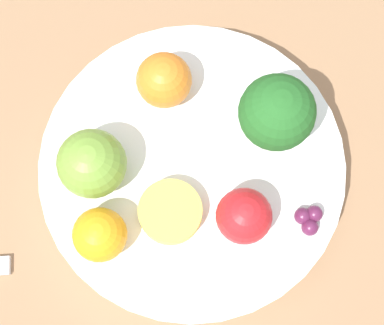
{
  "coord_description": "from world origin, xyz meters",
  "views": [
    {
      "loc": [
        -0.05,
        0.13,
        0.58
      ],
      "look_at": [
        0.0,
        0.0,
        0.07
      ],
      "focal_mm": 60.0,
      "sensor_mm": 36.0,
      "label": 1
    }
  ],
  "objects": [
    {
      "name": "ground_plane",
      "position": [
        0.0,
        0.0,
        0.0
      ],
      "size": [
        6.0,
        6.0,
        0.0
      ],
      "primitive_type": "plane",
      "color": "gray"
    },
    {
      "name": "bowl",
      "position": [
        0.0,
        0.0,
        0.04
      ],
      "size": [
        0.26,
        0.26,
        0.04
      ],
      "color": "white",
      "rests_on": "table_surface"
    },
    {
      "name": "orange_back",
      "position": [
        0.04,
        0.09,
        0.08
      ],
      "size": [
        0.04,
        0.04,
        0.04
      ],
      "color": "orange",
      "rests_on": "bowl"
    },
    {
      "name": "broccoli",
      "position": [
        -0.05,
        -0.06,
        0.1
      ],
      "size": [
        0.06,
        0.06,
        0.08
      ],
      "color": "#8CB76B",
      "rests_on": "bowl"
    },
    {
      "name": "orange_front",
      "position": [
        0.05,
        -0.05,
        0.08
      ],
      "size": [
        0.05,
        0.05,
        0.05
      ],
      "color": "orange",
      "rests_on": "bowl"
    },
    {
      "name": "apple_red",
      "position": [
        -0.06,
        0.03,
        0.08
      ],
      "size": [
        0.05,
        0.05,
        0.05
      ],
      "color": "red",
      "rests_on": "bowl"
    },
    {
      "name": "small_cup",
      "position": [
        0.0,
        0.05,
        0.06
      ],
      "size": [
        0.05,
        0.05,
        0.02
      ],
      "color": "#F4CC4C",
      "rests_on": "bowl"
    },
    {
      "name": "table_surface",
      "position": [
        0.0,
        0.0,
        0.01
      ],
      "size": [
        1.2,
        1.2,
        0.02
      ],
      "color": "#936D4C",
      "rests_on": "ground_plane"
    },
    {
      "name": "grape_cluster",
      "position": [
        -0.11,
        0.01,
        0.06
      ],
      "size": [
        0.02,
        0.03,
        0.01
      ],
      "color": "#5B1E42",
      "rests_on": "bowl"
    },
    {
      "name": "apple_green",
      "position": [
        0.07,
        0.04,
        0.08
      ],
      "size": [
        0.06,
        0.06,
        0.06
      ],
      "color": "olive",
      "rests_on": "bowl"
    }
  ]
}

